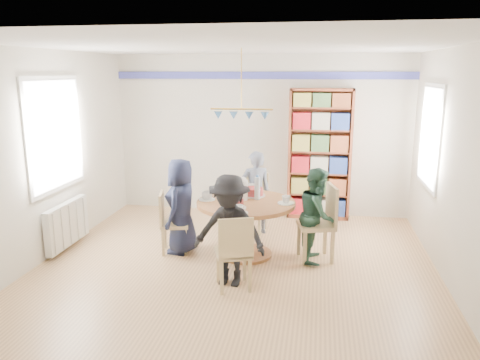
% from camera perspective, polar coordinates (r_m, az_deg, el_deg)
% --- Properties ---
extents(ground, '(5.00, 5.00, 0.00)m').
position_cam_1_polar(ground, '(5.98, -0.66, -10.71)').
color(ground, tan).
extents(room_shell, '(5.00, 5.00, 5.00)m').
position_cam_1_polar(room_shell, '(6.42, -1.60, 6.24)').
color(room_shell, white).
rests_on(room_shell, ground).
extents(radiator, '(0.12, 1.00, 0.60)m').
position_cam_1_polar(radiator, '(6.94, -20.31, -5.06)').
color(radiator, silver).
rests_on(radiator, ground).
extents(dining_table, '(1.30, 1.30, 0.75)m').
position_cam_1_polar(dining_table, '(6.19, 0.73, -4.36)').
color(dining_table, '#955831').
rests_on(dining_table, ground).
extents(chair_left, '(0.45, 0.45, 0.84)m').
position_cam_1_polar(chair_left, '(6.41, -8.61, -4.81)').
color(chair_left, tan).
rests_on(chair_left, ground).
extents(chair_right, '(0.54, 0.54, 1.00)m').
position_cam_1_polar(chair_right, '(6.16, 10.01, -4.73)').
color(chair_right, tan).
rests_on(chair_right, ground).
extents(chair_far, '(0.46, 0.46, 0.90)m').
position_cam_1_polar(chair_far, '(7.22, 1.74, -2.33)').
color(chair_far, tan).
rests_on(chair_far, ground).
extents(chair_near, '(0.50, 0.50, 0.88)m').
position_cam_1_polar(chair_near, '(5.25, -0.68, -8.49)').
color(chair_near, tan).
rests_on(chair_near, ground).
extents(person_left, '(0.48, 0.68, 1.29)m').
position_cam_1_polar(person_left, '(6.34, -7.16, -3.19)').
color(person_left, '#171B32').
rests_on(person_left, ground).
extents(person_right, '(0.49, 0.62, 1.23)m').
position_cam_1_polar(person_right, '(6.11, 9.40, -4.21)').
color(person_right, '#1C382A').
rests_on(person_right, ground).
extents(person_far, '(0.54, 0.45, 1.27)m').
position_cam_1_polar(person_far, '(7.03, 1.87, -1.55)').
color(person_far, gray).
rests_on(person_far, ground).
extents(person_near, '(0.90, 0.60, 1.30)m').
position_cam_1_polar(person_near, '(5.34, -1.29, -6.21)').
color(person_near, black).
rests_on(person_near, ground).
extents(bookshelf, '(1.02, 0.31, 2.15)m').
position_cam_1_polar(bookshelf, '(7.84, 9.68, 2.96)').
color(bookshelf, brown).
rests_on(bookshelf, ground).
extents(tableware, '(1.27, 1.27, 0.33)m').
position_cam_1_polar(tableware, '(6.15, 0.52, -1.91)').
color(tableware, white).
rests_on(tableware, dining_table).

